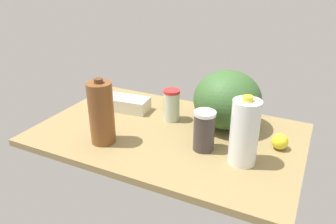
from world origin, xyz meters
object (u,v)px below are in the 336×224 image
(shaker_bottle, at_px, (204,131))
(lemon_far_back, at_px, (280,142))
(tumbler_cup, at_px, (172,105))
(watermelon, at_px, (227,100))
(orange_by_jug, at_px, (169,101))
(egg_carton, at_px, (122,103))
(chocolate_milk_jug, at_px, (101,113))
(milk_jug, at_px, (244,132))

(shaker_bottle, distance_m, lemon_far_back, 0.32)
(tumbler_cup, bearing_deg, watermelon, -169.11)
(shaker_bottle, height_order, orange_by_jug, shaker_bottle)
(tumbler_cup, relative_size, lemon_far_back, 2.32)
(tumbler_cup, height_order, lemon_far_back, tumbler_cup)
(tumbler_cup, height_order, egg_carton, tumbler_cup)
(orange_by_jug, relative_size, lemon_far_back, 1.06)
(chocolate_milk_jug, distance_m, orange_by_jug, 0.47)
(tumbler_cup, distance_m, shaker_bottle, 0.31)
(milk_jug, relative_size, shaker_bottle, 1.62)
(milk_jug, xyz_separation_m, shaker_bottle, (0.17, -0.03, -0.04))
(watermelon, bearing_deg, tumbler_cup, 10.89)
(chocolate_milk_jug, height_order, milk_jug, chocolate_milk_jug)
(chocolate_milk_jug, bearing_deg, watermelon, -139.05)
(chocolate_milk_jug, xyz_separation_m, milk_jug, (-0.58, -0.11, -0.01))
(milk_jug, bearing_deg, shaker_bottle, -8.62)
(orange_by_jug, bearing_deg, chocolate_milk_jug, 77.69)
(tumbler_cup, xyz_separation_m, watermelon, (-0.26, -0.05, 0.06))
(watermelon, xyz_separation_m, egg_carton, (0.55, 0.05, -0.10))
(tumbler_cup, distance_m, egg_carton, 0.30)
(shaker_bottle, bearing_deg, egg_carton, -20.05)
(tumbler_cup, bearing_deg, milk_jug, 151.70)
(egg_carton, bearing_deg, tumbler_cup, 174.02)
(tumbler_cup, relative_size, milk_jug, 0.56)
(watermelon, bearing_deg, lemon_far_back, 158.98)
(chocolate_milk_jug, height_order, egg_carton, chocolate_milk_jug)
(milk_jug, distance_m, shaker_bottle, 0.18)
(lemon_far_back, bearing_deg, chocolate_milk_jug, 21.40)
(egg_carton, xyz_separation_m, orange_by_jug, (-0.22, -0.13, 0.00))
(shaker_bottle, height_order, lemon_far_back, shaker_bottle)
(chocolate_milk_jug, distance_m, shaker_bottle, 0.44)
(egg_carton, height_order, orange_by_jug, orange_by_jug)
(watermelon, distance_m, orange_by_jug, 0.36)
(egg_carton, relative_size, shaker_bottle, 1.69)
(tumbler_cup, distance_m, milk_jug, 0.47)
(watermelon, xyz_separation_m, milk_jug, (-0.15, 0.27, -0.00))
(milk_jug, height_order, orange_by_jug, milk_jug)
(watermelon, height_order, shaker_bottle, watermelon)
(chocolate_milk_jug, xyz_separation_m, lemon_far_back, (-0.70, -0.27, -0.10))
(tumbler_cup, relative_size, orange_by_jug, 2.19)
(tumbler_cup, distance_m, lemon_far_back, 0.53)
(milk_jug, relative_size, lemon_far_back, 4.12)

